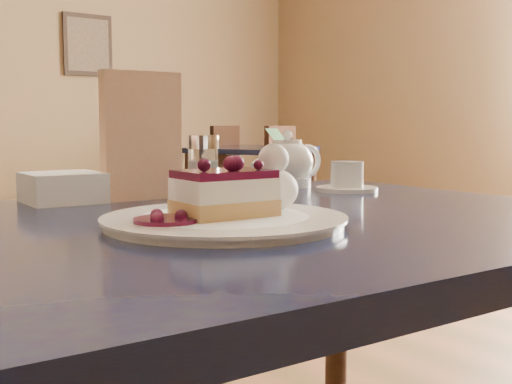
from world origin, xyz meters
TOP-DOWN VIEW (x-y plane):
  - main_table at (0.03, 0.06)m, footprint 1.24×0.84m
  - dessert_plate at (0.02, 0.01)m, footprint 0.31×0.31m
  - cheesecake_slice at (0.02, 0.01)m, footprint 0.12×0.09m
  - whipped_cream at (0.11, 0.02)m, footprint 0.07×0.07m
  - berry_sauce at (-0.06, 0.01)m, footprint 0.08×0.08m
  - tea_set at (0.43, 0.34)m, footprint 0.21×0.25m
  - menu_card at (0.07, 0.34)m, footprint 0.14×0.03m
  - sugar_shaker at (0.20, 0.35)m, footprint 0.06×0.06m
  - napkin_stack at (-0.06, 0.38)m, footprint 0.12×0.12m
  - bg_table_far_right at (2.51, 3.44)m, footprint 1.17×1.73m

SIDE VIEW (x-z plane):
  - bg_table_far_right at x=2.51m, z-range -0.51..0.64m
  - main_table at x=0.03m, z-range 0.30..1.06m
  - dessert_plate at x=0.02m, z-range 0.76..0.77m
  - berry_sauce at x=-0.06m, z-range 0.77..0.77m
  - napkin_stack at x=-0.06m, z-range 0.76..0.81m
  - whipped_cream at x=0.11m, z-range 0.77..0.83m
  - cheesecake_slice at x=0.02m, z-range 0.77..0.83m
  - tea_set at x=0.43m, z-range 0.75..0.85m
  - sugar_shaker at x=0.20m, z-range 0.76..0.87m
  - menu_card at x=0.07m, z-range 0.76..0.98m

